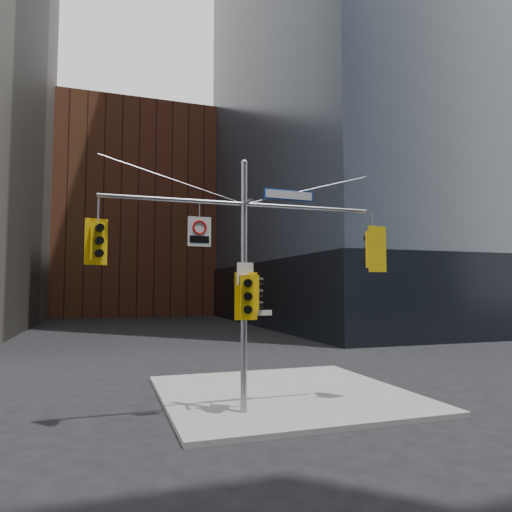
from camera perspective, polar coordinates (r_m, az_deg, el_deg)
ground at (r=11.62m, az=1.52°, el=-22.03°), size 160.00×160.00×0.00m
sidewalk_corner at (r=15.89m, az=3.49°, el=-16.80°), size 8.00×8.00×0.15m
podium_ne at (r=52.96m, az=18.56°, el=-4.46°), size 36.40×36.40×6.00m
brick_midrise at (r=69.28m, az=-15.07°, el=4.75°), size 26.00×20.00×28.00m
signal_assembly at (r=12.97m, az=-1.50°, el=-0.37°), size 8.00×0.80×7.30m
traffic_light_west_arm at (r=12.46m, az=-19.19°, el=1.77°), size 0.57×0.53×1.21m
traffic_light_east_arm at (r=14.79m, az=14.43°, el=0.79°), size 0.68×0.59×1.43m
traffic_light_pole_side at (r=13.05m, az=-0.16°, el=-4.62°), size 0.39×0.34×1.01m
traffic_light_pole_front at (r=12.69m, az=-1.16°, el=-5.05°), size 0.64×0.56×1.34m
street_sign_blade at (r=13.69m, az=4.13°, el=7.61°), size 1.60×0.12×0.31m
regulatory_sign_arm at (r=12.71m, az=-7.08°, el=3.18°), size 0.66×0.10×0.82m
regulatory_sign_pole at (r=12.84m, az=-1.36°, el=-2.33°), size 0.49×0.07×0.64m
street_blade_ew at (r=13.10m, az=0.37°, el=-7.12°), size 0.78×0.03×0.16m
street_blade_ns at (r=13.39m, az=-2.09°, el=-6.84°), size 0.03×0.68×0.14m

